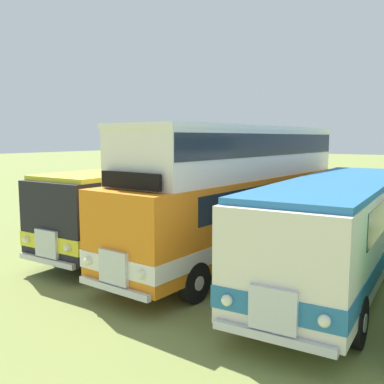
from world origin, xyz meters
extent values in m
plane|color=olive|center=(0.00, 0.00, 0.00)|extent=(200.00, 200.00, 0.00)
cube|color=black|center=(-7.12, 0.25, 1.70)|extent=(2.55, 9.71, 2.30)
cube|color=yellow|center=(-7.12, 0.25, 1.10)|extent=(2.59, 9.75, 0.44)
cube|color=#19232D|center=(-7.12, 0.65, 2.30)|extent=(2.57, 7.31, 0.76)
cube|color=#19232D|center=(-7.10, -4.54, 2.35)|extent=(2.20, 0.11, 0.90)
cube|color=silver|center=(-7.10, -4.65, 1.10)|extent=(0.90, 0.12, 0.80)
cube|color=silver|center=(-7.10, -4.68, 0.60)|extent=(2.30, 0.15, 0.16)
sphere|color=#EAEACC|center=(-6.20, -4.65, 1.10)|extent=(0.22, 0.22, 0.22)
sphere|color=#EAEACC|center=(-8.00, -4.66, 1.10)|extent=(0.22, 0.22, 0.22)
cube|color=yellow|center=(-7.12, 0.25, 2.92)|extent=(2.51, 9.31, 0.14)
cylinder|color=black|center=(-5.95, -2.99, 0.52)|extent=(0.29, 1.04, 1.04)
cylinder|color=silver|center=(-5.80, -2.99, 0.52)|extent=(0.02, 0.36, 0.36)
cylinder|color=black|center=(-8.25, -3.00, 0.52)|extent=(0.29, 1.04, 1.04)
cylinder|color=silver|center=(-8.40, -3.00, 0.52)|extent=(0.02, 0.36, 0.36)
cylinder|color=black|center=(-5.99, 3.31, 0.52)|extent=(0.29, 1.04, 1.04)
cylinder|color=silver|center=(-5.84, 3.31, 0.52)|extent=(0.02, 0.36, 0.36)
cylinder|color=black|center=(-8.29, 3.29, 0.52)|extent=(0.29, 1.04, 1.04)
cylinder|color=silver|center=(-8.44, 3.29, 0.52)|extent=(0.02, 0.36, 0.36)
cube|color=orange|center=(-3.56, 0.25, 1.70)|extent=(3.14, 11.08, 2.30)
cube|color=white|center=(-3.56, 0.25, 1.10)|extent=(3.19, 11.12, 0.44)
cube|color=#19232D|center=(-3.54, 0.65, 2.30)|extent=(3.03, 8.68, 0.76)
cube|color=#19232D|center=(-3.88, -5.15, 2.35)|extent=(2.20, 0.23, 0.90)
cube|color=silver|center=(-3.89, -5.26, 1.10)|extent=(0.91, 0.17, 0.80)
cube|color=silver|center=(-3.89, -5.29, 0.60)|extent=(2.30, 0.28, 0.16)
sphere|color=#EAEACC|center=(-2.99, -5.32, 1.10)|extent=(0.22, 0.22, 0.22)
sphere|color=#EAEACC|center=(-4.79, -5.22, 1.10)|extent=(0.22, 0.22, 0.22)
cube|color=white|center=(-3.55, 0.50, 3.60)|extent=(2.99, 10.17, 1.50)
cube|color=white|center=(-3.55, 0.50, 4.42)|extent=(3.06, 10.28, 0.14)
cube|color=#19232D|center=(-3.55, 0.50, 3.90)|extent=(3.03, 10.08, 0.68)
cube|color=black|center=(-3.85, -4.66, 3.10)|extent=(1.90, 0.23, 0.40)
cylinder|color=black|center=(-2.64, -3.68, 0.52)|extent=(0.34, 1.05, 1.04)
cylinder|color=silver|center=(-2.49, -3.69, 0.52)|extent=(0.04, 0.36, 0.36)
cylinder|color=black|center=(-4.94, -3.55, 0.52)|extent=(0.34, 1.05, 1.04)
cylinder|color=silver|center=(-5.09, -3.54, 0.52)|extent=(0.04, 0.36, 0.36)
cylinder|color=black|center=(-2.20, 3.85, 0.52)|extent=(0.34, 1.05, 1.04)
cylinder|color=silver|center=(-2.05, 3.84, 0.52)|extent=(0.04, 0.36, 0.36)
cylinder|color=black|center=(-4.49, 3.99, 0.52)|extent=(0.34, 1.05, 1.04)
cylinder|color=silver|center=(-4.64, 4.00, 0.52)|extent=(0.04, 0.36, 0.36)
cube|color=silver|center=(0.00, -0.34, 1.70)|extent=(2.96, 10.45, 2.30)
cube|color=teal|center=(0.00, -0.34, 1.10)|extent=(3.00, 10.49, 0.44)
cube|color=#19232D|center=(-0.02, 0.06, 2.30)|extent=(2.88, 8.05, 0.76)
cube|color=#19232D|center=(0.23, -5.45, 2.35)|extent=(2.20, 0.20, 0.90)
cube|color=silver|center=(0.23, -5.56, 1.10)|extent=(0.90, 0.16, 0.80)
cube|color=silver|center=(0.24, -5.59, 0.60)|extent=(2.30, 0.24, 0.16)
sphere|color=#EAEACC|center=(1.13, -5.53, 1.10)|extent=(0.22, 0.22, 0.22)
sphere|color=#EAEACC|center=(-0.66, -5.61, 1.10)|extent=(0.22, 0.22, 0.22)
cube|color=teal|center=(0.00, -0.34, 2.92)|extent=(2.90, 10.04, 0.14)
cylinder|color=black|center=(1.31, -3.86, 0.52)|extent=(0.33, 1.05, 1.04)
cylinder|color=silver|center=(1.46, -3.85, 0.52)|extent=(0.04, 0.36, 0.36)
cylinder|color=black|center=(-0.99, -3.96, 0.52)|extent=(0.33, 1.05, 1.04)
cylinder|color=silver|center=(-1.14, -3.97, 0.52)|extent=(0.04, 0.36, 0.36)
cylinder|color=black|center=(-1.30, 2.97, 0.52)|extent=(0.33, 1.05, 1.04)
cylinder|color=silver|center=(-1.45, 2.97, 0.52)|extent=(0.04, 0.36, 0.36)
cylinder|color=#8C704C|center=(-10.12, 9.71, 0.53)|extent=(0.08, 0.08, 1.05)
cylinder|color=#8C704C|center=(-3.37, 9.71, 0.53)|extent=(0.08, 0.08, 1.05)
camera|label=1|loc=(3.08, -12.46, 4.12)|focal=40.51mm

